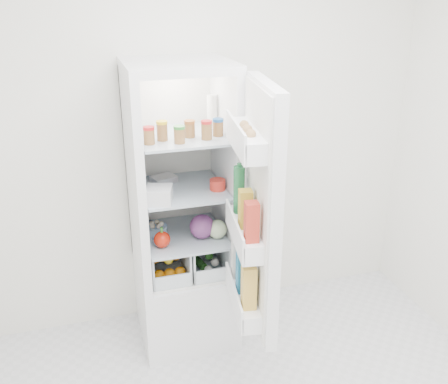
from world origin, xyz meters
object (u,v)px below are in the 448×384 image
object	(u,v)px
refrigerator	(182,241)
mushroom_bowl	(157,230)
red_cabbage	(202,227)
fridge_door	(256,216)

from	to	relation	value
refrigerator	mushroom_bowl	xyz separation A→B (m)	(-0.17, -0.03, 0.11)
refrigerator	mushroom_bowl	size ratio (longest dim) A/B	13.58
red_cabbage	fridge_door	bearing A→B (deg)	-71.67
refrigerator	red_cabbage	bearing A→B (deg)	-56.05
red_cabbage	fridge_door	distance (m)	0.58
mushroom_bowl	red_cabbage	bearing A→B (deg)	-23.59
refrigerator	red_cabbage	size ratio (longest dim) A/B	11.98
mushroom_bowl	fridge_door	bearing A→B (deg)	-54.99
red_cabbage	mushroom_bowl	xyz separation A→B (m)	(-0.26, 0.11, -0.04)
refrigerator	mushroom_bowl	bearing A→B (deg)	-169.96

